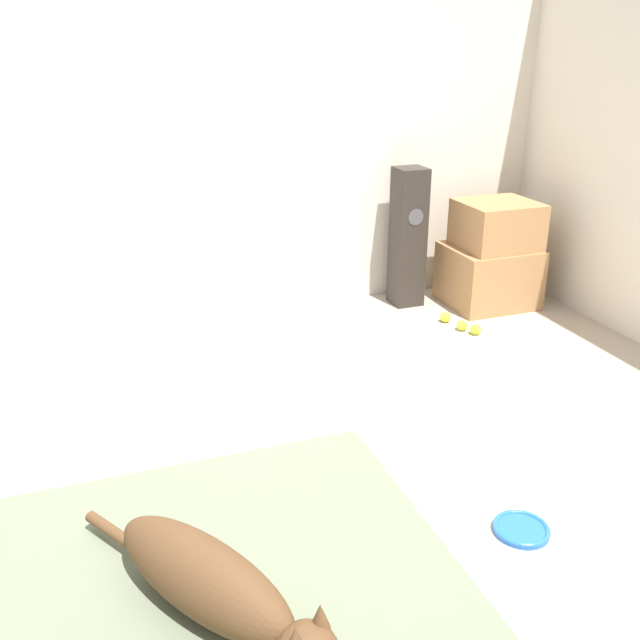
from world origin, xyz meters
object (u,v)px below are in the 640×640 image
(cardboard_box_upper, at_px, (497,225))
(floor_speaker, at_px, (408,238))
(tennis_ball_near_speaker, at_px, (462,325))
(tennis_ball_by_boxes, at_px, (445,317))
(dog, at_px, (215,586))
(frisbee, at_px, (521,529))
(cardboard_box_lower, at_px, (488,275))
(tennis_ball_loose_on_carpet, at_px, (476,330))

(cardboard_box_upper, bearing_deg, floor_speaker, 158.45)
(cardboard_box_upper, xyz_separation_m, tennis_ball_near_speaker, (-0.42, -0.34, -0.51))
(tennis_ball_by_boxes, bearing_deg, tennis_ball_near_speaker, -79.05)
(dog, xyz_separation_m, cardboard_box_upper, (2.32, 2.12, 0.41))
(dog, distance_m, frisbee, 1.14)
(dog, distance_m, cardboard_box_upper, 3.17)
(dog, height_order, tennis_ball_near_speaker, dog)
(frisbee, distance_m, tennis_ball_near_speaker, 1.90)
(cardboard_box_lower, xyz_separation_m, tennis_ball_by_boxes, (-0.43, -0.21, -0.16))
(dog, bearing_deg, cardboard_box_upper, 42.33)
(frisbee, relative_size, floor_speaker, 0.23)
(cardboard_box_lower, bearing_deg, cardboard_box_upper, -41.78)
(tennis_ball_loose_on_carpet, bearing_deg, cardboard_box_upper, 49.06)
(dog, bearing_deg, tennis_ball_loose_on_carpet, 40.86)
(dog, bearing_deg, cardboard_box_lower, 42.78)
(frisbee, distance_m, tennis_ball_by_boxes, 2.03)
(frisbee, xyz_separation_m, tennis_ball_loose_on_carpet, (0.82, 1.65, 0.02))
(tennis_ball_near_speaker, bearing_deg, dog, -137.11)
(tennis_ball_by_boxes, bearing_deg, cardboard_box_lower, 25.87)
(cardboard_box_lower, xyz_separation_m, tennis_ball_loose_on_carpet, (-0.35, -0.45, -0.16))
(tennis_ball_near_speaker, bearing_deg, frisbee, -114.02)
(cardboard_box_lower, bearing_deg, frisbee, -119.18)
(floor_speaker, bearing_deg, dog, -127.64)
(tennis_ball_loose_on_carpet, bearing_deg, frisbee, -116.33)
(frisbee, xyz_separation_m, tennis_ball_near_speaker, (0.77, 1.74, 0.02))
(dog, bearing_deg, tennis_ball_near_speaker, 42.89)
(frisbee, height_order, tennis_ball_loose_on_carpet, tennis_ball_loose_on_carpet)
(dog, relative_size, cardboard_box_lower, 1.80)
(frisbee, relative_size, cardboard_box_lower, 0.38)
(cardboard_box_upper, height_order, tennis_ball_loose_on_carpet, cardboard_box_upper)
(cardboard_box_upper, xyz_separation_m, tennis_ball_loose_on_carpet, (-0.37, -0.43, -0.51))
(dog, relative_size, floor_speaker, 1.09)
(tennis_ball_by_boxes, bearing_deg, cardboard_box_upper, 23.17)
(tennis_ball_near_speaker, bearing_deg, cardboard_box_upper, 39.66)
(frisbee, bearing_deg, dog, -178.12)
(frisbee, relative_size, tennis_ball_loose_on_carpet, 3.15)
(tennis_ball_by_boxes, xyz_separation_m, tennis_ball_loose_on_carpet, (0.07, -0.24, 0.00))
(frisbee, bearing_deg, floor_speaker, 73.94)
(dog, relative_size, tennis_ball_near_speaker, 15.04)
(cardboard_box_upper, bearing_deg, tennis_ball_by_boxes, -156.83)
(dog, xyz_separation_m, cardboard_box_lower, (2.31, 2.13, 0.06))
(cardboard_box_upper, distance_m, floor_speaker, 0.58)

